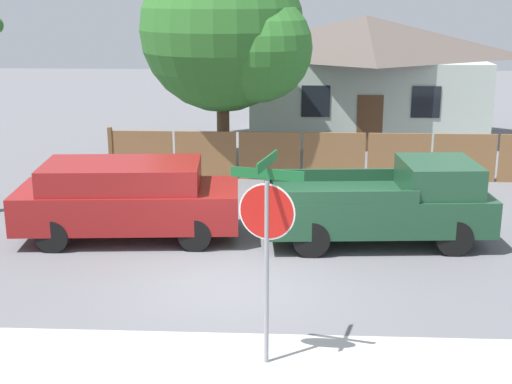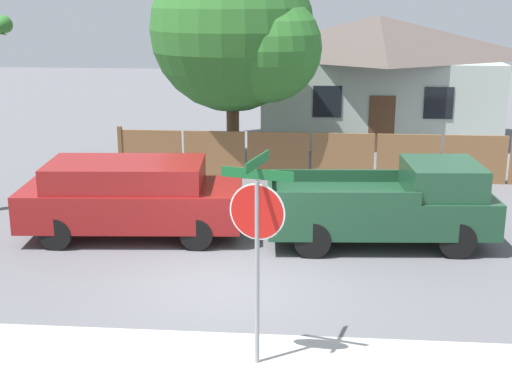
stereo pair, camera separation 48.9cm
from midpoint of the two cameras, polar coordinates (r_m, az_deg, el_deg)
ground_plane at (r=13.86m, az=-1.32°, el=-7.45°), size 80.00×80.00×0.00m
sidewalk_strip at (r=10.67m, az=-3.48°, el=-15.00°), size 36.00×3.20×0.01m
wooden_fence at (r=21.39m, az=7.60°, el=2.79°), size 13.60×0.12×1.54m
house at (r=27.99m, az=10.17°, el=9.18°), size 9.17×6.01×4.63m
oak_tree at (r=22.12m, az=-0.68°, el=12.57°), size 5.26×5.01×6.86m
red_suv at (r=16.45m, az=-9.14°, el=-0.33°), size 5.11×2.38×1.77m
orange_pickup at (r=16.12m, az=11.50°, el=-1.00°), size 5.08×2.40×1.86m
stop_sign at (r=10.28m, az=1.46°, el=-2.63°), size 1.05×0.95×3.22m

